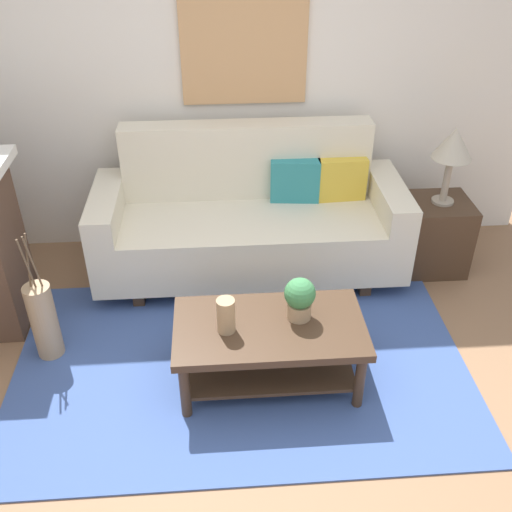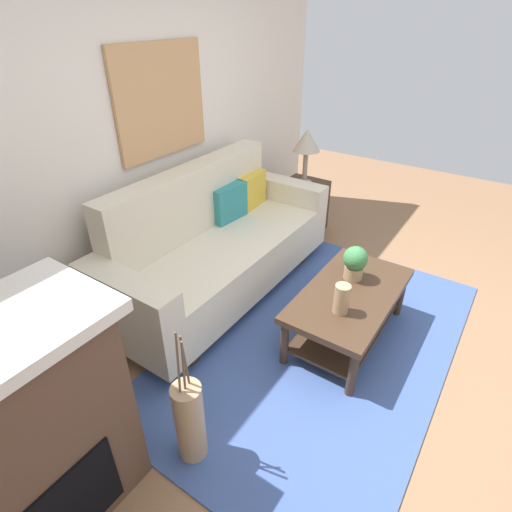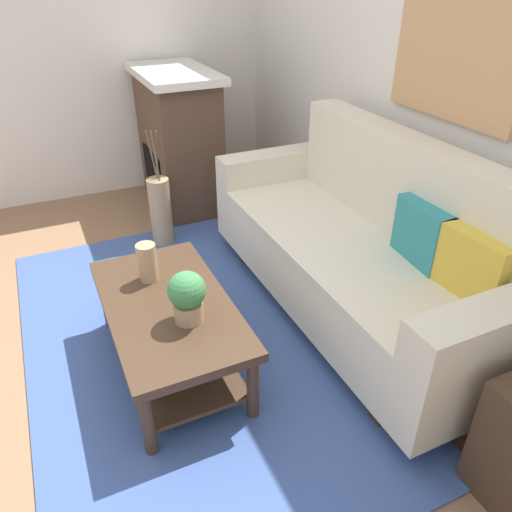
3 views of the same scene
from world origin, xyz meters
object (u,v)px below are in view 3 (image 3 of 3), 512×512
potted_plant_tabletop (187,295)px  framed_painting (459,39)px  throw_pillow_teal (423,233)px  coffee_table (169,321)px  throw_pillow_mustard (473,265)px  floor_vase (161,212)px  couch (359,249)px  fireplace (179,140)px  tabletop_vase (147,262)px

potted_plant_tabletop → framed_painting: bearing=97.7°
throw_pillow_teal → coffee_table: bearing=-103.2°
throw_pillow_mustard → floor_vase: throw_pillow_mustard is taller
couch → framed_painting: size_ratio=2.50×
couch → potted_plant_tabletop: bearing=-79.2°
potted_plant_tabletop → fireplace: size_ratio=0.23×
couch → tabletop_vase: size_ratio=10.47×
potted_plant_tabletop → floor_vase: 1.60m
floor_vase → throw_pillow_mustard: bearing=26.1°
coffee_table → fireplace: fireplace is taller
tabletop_vase → throw_pillow_mustard: bearing=56.1°
coffee_table → tabletop_vase: (-0.25, -0.03, 0.22)m
couch → throw_pillow_mustard: (0.69, 0.13, 0.25)m
potted_plant_tabletop → framed_painting: 1.89m
throw_pillow_teal → throw_pillow_mustard: bearing=0.0°
floor_vase → framed_painting: (1.33, 1.33, 1.30)m
fireplace → floor_vase: fireplace is taller
framed_painting → fireplace: bearing=-154.2°
throw_pillow_mustard → coffee_table: throw_pillow_mustard is taller
throw_pillow_teal → coffee_table: throw_pillow_teal is taller
fireplace → couch: bearing=13.9°
throw_pillow_teal → tabletop_vase: throw_pillow_teal is taller
floor_vase → framed_painting: framed_painting is taller
throw_pillow_mustard → framed_painting: bearing=153.8°
coffee_table → framed_painting: framed_painting is taller
throw_pillow_teal → coffee_table: size_ratio=0.33×
throw_pillow_mustard → tabletop_vase: bearing=-123.9°
floor_vase → framed_painting: 2.28m
coffee_table → potted_plant_tabletop: size_ratio=4.20×
framed_painting → coffee_table: bearing=-88.6°
couch → fireplace: size_ratio=1.92×
potted_plant_tabletop → framed_painting: size_ratio=0.29×
couch → coffee_table: (0.04, -1.19, -0.12)m
coffee_table → potted_plant_tabletop: potted_plant_tabletop is taller
throw_pillow_mustard → framed_painting: 1.17m
couch → framed_painting: (-0.00, 0.47, 1.13)m
coffee_table → floor_vase: size_ratio=2.07×
coffee_table → floor_vase: floor_vase is taller
throw_pillow_mustard → tabletop_vase: throw_pillow_mustard is taller
couch → framed_painting: 1.22m
couch → floor_vase: bearing=-147.0°
potted_plant_tabletop → throw_pillow_mustard: bearing=69.2°
coffee_table → fireplace: size_ratio=0.95×
throw_pillow_teal → framed_painting: 1.01m
fireplace → framed_painting: (1.98, 0.96, 0.98)m
potted_plant_tabletop → fireplace: bearing=163.8°
throw_pillow_teal → fireplace: fireplace is taller
coffee_table → framed_painting: (-0.04, 1.65, 1.25)m
tabletop_vase → potted_plant_tabletop: potted_plant_tabletop is taller
framed_painting → couch: bearing=-90.0°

